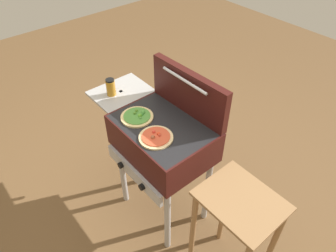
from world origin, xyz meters
The scene contains 7 objects.
ground_plane centered at (0.00, 0.00, 0.00)m, with size 8.00×8.00×0.00m, color brown.
grill centered at (-0.01, 0.00, 0.76)m, with size 0.96×0.53×0.90m.
grill_lid_open centered at (0.00, 0.21, 1.05)m, with size 0.63×0.09×0.30m.
pizza_pepperoni centered at (0.07, -0.11, 0.91)m, with size 0.21×0.21×0.04m.
pizza_veggie centered at (-0.16, -0.08, 0.91)m, with size 0.21×0.21×0.04m.
sauce_jar centered at (-0.49, -0.07, 0.96)m, with size 0.06×0.06×0.13m.
prep_table centered at (0.66, 0.00, 0.57)m, with size 0.44×0.36×0.81m.
Camera 1 is at (1.17, -0.94, 2.20)m, focal length 33.50 mm.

